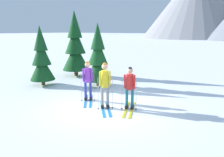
{
  "coord_description": "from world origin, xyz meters",
  "views": [
    {
      "loc": [
        4.51,
        -6.82,
        3.0
      ],
      "look_at": [
        -0.09,
        0.49,
        1.05
      ],
      "focal_mm": 34.42,
      "sensor_mm": 36.0,
      "label": 1
    }
  ],
  "objects_px": {
    "skier_in_yellow": "(105,83)",
    "pine_tree_far": "(41,58)",
    "skier_in_purple": "(88,79)",
    "pine_tree_mid": "(75,47)",
    "skier_in_red": "(130,86)",
    "pine_tree_near": "(98,58)"
  },
  "relations": [
    {
      "from": "pine_tree_near",
      "to": "pine_tree_mid",
      "type": "relative_size",
      "value": 0.8
    },
    {
      "from": "skier_in_yellow",
      "to": "pine_tree_far",
      "type": "xyz_separation_m",
      "value": [
        -4.95,
        1.16,
        0.46
      ]
    },
    {
      "from": "skier_in_red",
      "to": "pine_tree_far",
      "type": "distance_m",
      "value": 5.87
    },
    {
      "from": "skier_in_purple",
      "to": "pine_tree_mid",
      "type": "xyz_separation_m",
      "value": [
        -3.96,
        3.71,
        1.01
      ]
    },
    {
      "from": "skier_in_yellow",
      "to": "skier_in_red",
      "type": "bearing_deg",
      "value": 28.1
    },
    {
      "from": "skier_in_yellow",
      "to": "skier_in_red",
      "type": "height_order",
      "value": "skier_in_yellow"
    },
    {
      "from": "skier_in_red",
      "to": "pine_tree_mid",
      "type": "distance_m",
      "value": 7.07
    },
    {
      "from": "skier_in_yellow",
      "to": "pine_tree_near",
      "type": "xyz_separation_m",
      "value": [
        -2.25,
        2.67,
        0.52
      ]
    },
    {
      "from": "skier_in_yellow",
      "to": "skier_in_red",
      "type": "relative_size",
      "value": 1.03
    },
    {
      "from": "skier_in_red",
      "to": "pine_tree_far",
      "type": "height_order",
      "value": "pine_tree_far"
    },
    {
      "from": "skier_in_purple",
      "to": "skier_in_yellow",
      "type": "height_order",
      "value": "skier_in_yellow"
    },
    {
      "from": "skier_in_yellow",
      "to": "pine_tree_far",
      "type": "bearing_deg",
      "value": 166.79
    },
    {
      "from": "pine_tree_mid",
      "to": "skier_in_yellow",
      "type": "bearing_deg",
      "value": -38.74
    },
    {
      "from": "skier_in_purple",
      "to": "pine_tree_near",
      "type": "distance_m",
      "value": 2.6
    },
    {
      "from": "skier_in_red",
      "to": "pine_tree_near",
      "type": "xyz_separation_m",
      "value": [
        -3.1,
        2.22,
        0.63
      ]
    },
    {
      "from": "skier_in_purple",
      "to": "pine_tree_mid",
      "type": "distance_m",
      "value": 5.52
    },
    {
      "from": "pine_tree_far",
      "to": "skier_in_purple",
      "type": "bearing_deg",
      "value": -11.37
    },
    {
      "from": "pine_tree_near",
      "to": "pine_tree_mid",
      "type": "bearing_deg",
      "value": 153.43
    },
    {
      "from": "skier_in_purple",
      "to": "pine_tree_far",
      "type": "height_order",
      "value": "pine_tree_far"
    },
    {
      "from": "pine_tree_near",
      "to": "pine_tree_far",
      "type": "height_order",
      "value": "pine_tree_near"
    },
    {
      "from": "skier_in_purple",
      "to": "pine_tree_far",
      "type": "bearing_deg",
      "value": 168.63
    },
    {
      "from": "pine_tree_mid",
      "to": "pine_tree_near",
      "type": "bearing_deg",
      "value": -26.57
    }
  ]
}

